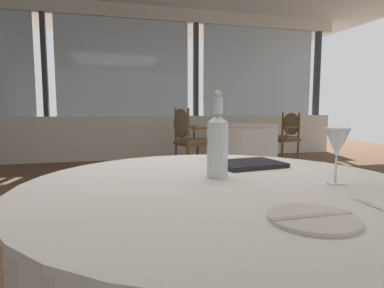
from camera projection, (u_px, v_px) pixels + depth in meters
ground_plane at (161, 248)px, 2.27m from camera, size 14.46×14.46×0.00m
window_wall_far at (125, 99)px, 6.15m from camera, size 9.07×0.14×2.94m
foreground_table at (219, 281)px, 1.15m from camera, size 1.37×1.37×0.73m
side_plate at (312, 218)px, 0.73m from camera, size 0.21×0.21×0.01m
butter_knife at (312, 216)px, 0.73m from camera, size 0.21×0.02×0.00m
dinner_fork at (383, 209)px, 0.81m from camera, size 0.03×0.19×0.00m
water_bottle at (217, 143)px, 1.18m from camera, size 0.08×0.08×0.32m
wine_glass at (337, 144)px, 1.08m from camera, size 0.09×0.09×0.19m
menu_book at (249, 164)px, 1.42m from camera, size 0.31×0.25×0.02m
background_table_1 at (242, 145)px, 5.45m from camera, size 1.24×1.24×0.73m
dining_chair_1_0 at (286, 133)px, 5.95m from camera, size 0.56×0.61×0.92m
dining_chair_1_1 at (188, 135)px, 4.91m from camera, size 0.56×0.61×1.00m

